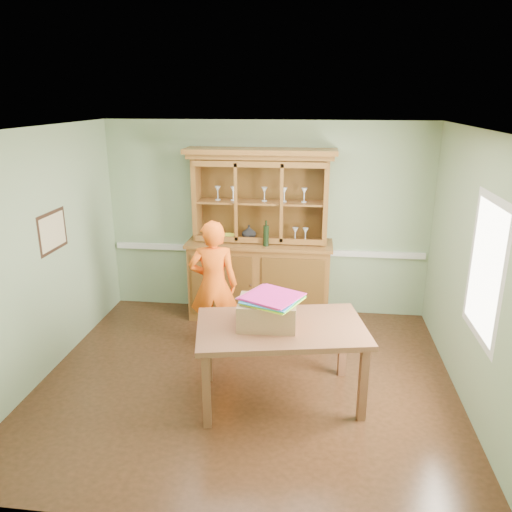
# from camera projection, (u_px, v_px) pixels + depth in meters

# --- Properties ---
(floor) EXTENTS (4.50, 4.50, 0.00)m
(floor) POSITION_uv_depth(u_px,v_px,m) (247.00, 380.00, 5.51)
(floor) COLOR #4E2C19
(floor) RESTS_ON ground
(ceiling) EXTENTS (4.50, 4.50, 0.00)m
(ceiling) POSITION_uv_depth(u_px,v_px,m) (245.00, 129.00, 4.69)
(ceiling) COLOR white
(ceiling) RESTS_ON wall_back
(wall_back) EXTENTS (4.50, 0.00, 4.50)m
(wall_back) POSITION_uv_depth(u_px,v_px,m) (266.00, 219.00, 6.99)
(wall_back) COLOR gray
(wall_back) RESTS_ON floor
(wall_left) EXTENTS (0.00, 4.00, 4.00)m
(wall_left) POSITION_uv_depth(u_px,v_px,m) (39.00, 257.00, 5.36)
(wall_left) COLOR gray
(wall_left) RESTS_ON floor
(wall_right) EXTENTS (0.00, 4.00, 4.00)m
(wall_right) POSITION_uv_depth(u_px,v_px,m) (475.00, 274.00, 4.84)
(wall_right) COLOR gray
(wall_right) RESTS_ON floor
(wall_front) EXTENTS (4.50, 0.00, 4.50)m
(wall_front) POSITION_uv_depth(u_px,v_px,m) (202.00, 364.00, 3.21)
(wall_front) COLOR gray
(wall_front) RESTS_ON floor
(chair_rail) EXTENTS (4.41, 0.05, 0.08)m
(chair_rail) POSITION_uv_depth(u_px,v_px,m) (266.00, 250.00, 7.10)
(chair_rail) COLOR silver
(chair_rail) RESTS_ON wall_back
(framed_map) EXTENTS (0.03, 0.60, 0.46)m
(framed_map) POSITION_uv_depth(u_px,v_px,m) (53.00, 232.00, 5.58)
(framed_map) COLOR black
(framed_map) RESTS_ON wall_left
(window_panel) EXTENTS (0.03, 0.96, 1.36)m
(window_panel) POSITION_uv_depth(u_px,v_px,m) (485.00, 270.00, 4.51)
(window_panel) COLOR silver
(window_panel) RESTS_ON wall_right
(china_hutch) EXTENTS (2.00, 0.66, 2.35)m
(china_hutch) POSITION_uv_depth(u_px,v_px,m) (260.00, 261.00, 6.91)
(china_hutch) COLOR brown
(china_hutch) RESTS_ON floor
(dining_table) EXTENTS (1.82, 1.30, 0.83)m
(dining_table) POSITION_uv_depth(u_px,v_px,m) (281.00, 334.00, 4.97)
(dining_table) COLOR brown
(dining_table) RESTS_ON floor
(cardboard_box) EXTENTS (0.58, 0.47, 0.26)m
(cardboard_box) POSITION_uv_depth(u_px,v_px,m) (267.00, 313.00, 4.91)
(cardboard_box) COLOR #A47554
(cardboard_box) RESTS_ON dining_table
(kite_stack) EXTENTS (0.64, 0.64, 0.06)m
(kite_stack) POSITION_uv_depth(u_px,v_px,m) (271.00, 298.00, 4.84)
(kite_stack) COLOR #DEE36B
(kite_stack) RESTS_ON cardboard_box
(person) EXTENTS (0.64, 0.47, 1.62)m
(person) POSITION_uv_depth(u_px,v_px,m) (214.00, 285.00, 6.04)
(person) COLOR #FF5B10
(person) RESTS_ON floor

